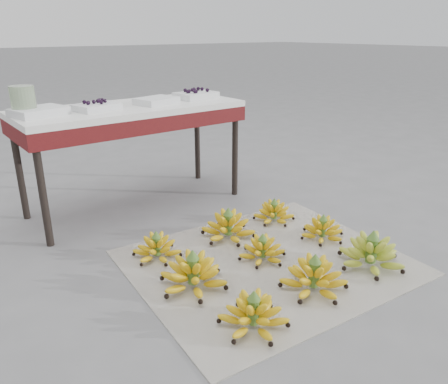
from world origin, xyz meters
TOP-DOWN VIEW (x-y plane):
  - ground at (0.00, 0.00)m, footprint 60.00×60.00m
  - newspaper_mat at (0.08, -0.02)m, footprint 1.34×1.16m
  - bunch_front_left at (-0.30, -0.35)m, footprint 0.33×0.33m
  - bunch_front_center at (0.07, -0.32)m, footprint 0.31×0.31m
  - bunch_front_right at (0.44, -0.35)m, footprint 0.40×0.40m
  - bunch_mid_left at (-0.33, 0.01)m, footprint 0.30×0.30m
  - bunch_mid_center at (0.08, 0.01)m, footprint 0.28×0.28m
  - bunch_mid_right at (0.48, -0.01)m, footprint 0.26×0.26m
  - bunch_back_left at (-0.32, 0.34)m, footprint 0.29×0.29m
  - bunch_back_center at (0.09, 0.30)m, footprint 0.30×0.30m
  - bunch_back_right at (0.44, 0.31)m, footprint 0.28×0.28m
  - vendor_table at (-0.07, 1.03)m, footprint 1.33×0.53m
  - tray_far_left at (-0.60, 1.03)m, footprint 0.30×0.25m
  - tray_left at (-0.29, 1.00)m, footprint 0.26×0.21m
  - tray_right at (0.08, 0.99)m, footprint 0.27×0.22m
  - tray_far_right at (0.39, 1.03)m, footprint 0.27×0.21m
  - glass_jar at (-0.66, 1.06)m, footprint 0.14×0.14m

SIDE VIEW (x-z plane):
  - ground at x=0.00m, z-range 0.00..0.00m
  - newspaper_mat at x=0.08m, z-range 0.00..0.01m
  - bunch_mid_center at x=0.08m, z-range -0.02..0.12m
  - bunch_mid_right at x=0.48m, z-range -0.02..0.13m
  - bunch_back_right at x=0.44m, z-range -0.02..0.13m
  - bunch_back_left at x=-0.32m, z-range -0.02..0.13m
  - bunch_front_left at x=-0.30m, z-range -0.02..0.14m
  - bunch_back_center at x=0.09m, z-range -0.02..0.15m
  - bunch_front_center at x=0.07m, z-range -0.02..0.15m
  - bunch_mid_left at x=-0.33m, z-range -0.02..0.16m
  - bunch_front_right at x=0.44m, z-range -0.02..0.16m
  - vendor_table at x=-0.07m, z-range 0.25..0.88m
  - tray_right at x=0.08m, z-range 0.64..0.67m
  - tray_left at x=-0.29m, z-range 0.63..0.69m
  - tray_far_left at x=-0.60m, z-range 0.64..0.68m
  - tray_far_right at x=0.39m, z-range 0.63..0.69m
  - glass_jar at x=-0.66m, z-range 0.64..0.79m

